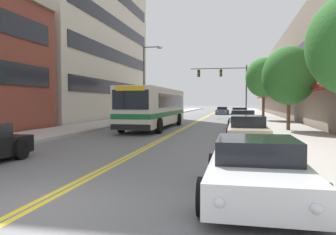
{
  "coord_description": "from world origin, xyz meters",
  "views": [
    {
      "loc": [
        3.8,
        -5.48,
        2.01
      ],
      "look_at": [
        -1.48,
        20.24,
        0.75
      ],
      "focal_mm": 35.0,
      "sensor_mm": 36.0,
      "label": 1
    }
  ],
  "objects_px": {
    "street_tree_right_mid": "(289,76)",
    "car_dark_grey_parked_right_far": "(240,114)",
    "traffic_signal_mast": "(227,80)",
    "street_lamp_left_far": "(147,77)",
    "car_white_parked_right_foreground": "(257,170)",
    "car_charcoal_parked_left_mid": "(163,114)",
    "car_slate_blue_moving_lead": "(222,111)",
    "car_champagne_parked_right_end": "(248,131)",
    "street_tree_right_far": "(264,77)",
    "city_bus": "(156,106)",
    "car_silver_parked_right_mid": "(243,120)"
  },
  "relations": [
    {
      "from": "city_bus",
      "to": "car_charcoal_parked_left_mid",
      "type": "distance_m",
      "value": 12.09
    },
    {
      "from": "car_champagne_parked_right_end",
      "to": "street_tree_right_mid",
      "type": "height_order",
      "value": "street_tree_right_mid"
    },
    {
      "from": "traffic_signal_mast",
      "to": "street_lamp_left_far",
      "type": "relative_size",
      "value": 0.96
    },
    {
      "from": "car_slate_blue_moving_lead",
      "to": "street_tree_right_mid",
      "type": "height_order",
      "value": "street_tree_right_mid"
    },
    {
      "from": "car_charcoal_parked_left_mid",
      "to": "car_dark_grey_parked_right_far",
      "type": "xyz_separation_m",
      "value": [
        8.54,
        0.27,
        0.01
      ]
    },
    {
      "from": "car_charcoal_parked_left_mid",
      "to": "car_dark_grey_parked_right_far",
      "type": "distance_m",
      "value": 8.54
    },
    {
      "from": "car_silver_parked_right_mid",
      "to": "street_lamp_left_far",
      "type": "relative_size",
      "value": 0.64
    },
    {
      "from": "car_silver_parked_right_mid",
      "to": "street_lamp_left_far",
      "type": "height_order",
      "value": "street_lamp_left_far"
    },
    {
      "from": "city_bus",
      "to": "street_tree_right_mid",
      "type": "xyz_separation_m",
      "value": [
        9.38,
        -1.95,
        2.01
      ]
    },
    {
      "from": "car_champagne_parked_right_end",
      "to": "street_tree_right_far",
      "type": "xyz_separation_m",
      "value": [
        2.25,
        19.0,
        3.87
      ]
    },
    {
      "from": "car_charcoal_parked_left_mid",
      "to": "street_tree_right_mid",
      "type": "xyz_separation_m",
      "value": [
        11.46,
        -13.81,
        3.06
      ]
    },
    {
      "from": "car_silver_parked_right_mid",
      "to": "car_slate_blue_moving_lead",
      "type": "height_order",
      "value": "car_silver_parked_right_mid"
    },
    {
      "from": "traffic_signal_mast",
      "to": "street_tree_right_far",
      "type": "height_order",
      "value": "traffic_signal_mast"
    },
    {
      "from": "car_slate_blue_moving_lead",
      "to": "street_lamp_left_far",
      "type": "bearing_deg",
      "value": -107.68
    },
    {
      "from": "car_silver_parked_right_mid",
      "to": "car_dark_grey_parked_right_far",
      "type": "xyz_separation_m",
      "value": [
        -0.09,
        10.78,
        0.0
      ]
    },
    {
      "from": "car_charcoal_parked_left_mid",
      "to": "street_tree_right_far",
      "type": "distance_m",
      "value": 11.64
    },
    {
      "from": "city_bus",
      "to": "street_tree_right_mid",
      "type": "bearing_deg",
      "value": -11.76
    },
    {
      "from": "car_charcoal_parked_left_mid",
      "to": "car_white_parked_right_foreground",
      "type": "relative_size",
      "value": 1.08
    },
    {
      "from": "car_charcoal_parked_left_mid",
      "to": "car_dark_grey_parked_right_far",
      "type": "height_order",
      "value": "car_dark_grey_parked_right_far"
    },
    {
      "from": "car_white_parked_right_foreground",
      "to": "street_tree_right_mid",
      "type": "relative_size",
      "value": 0.82
    },
    {
      "from": "car_dark_grey_parked_right_far",
      "to": "car_champagne_parked_right_end",
      "type": "relative_size",
      "value": 1.0
    },
    {
      "from": "car_white_parked_right_foreground",
      "to": "car_dark_grey_parked_right_far",
      "type": "distance_m",
      "value": 29.46
    },
    {
      "from": "car_charcoal_parked_left_mid",
      "to": "car_dark_grey_parked_right_far",
      "type": "bearing_deg",
      "value": 1.82
    },
    {
      "from": "traffic_signal_mast",
      "to": "street_tree_right_mid",
      "type": "xyz_separation_m",
      "value": [
        4.49,
        -21.14,
        -1.14
      ]
    },
    {
      "from": "traffic_signal_mast",
      "to": "street_tree_right_far",
      "type": "bearing_deg",
      "value": -65.84
    },
    {
      "from": "car_silver_parked_right_mid",
      "to": "street_tree_right_far",
      "type": "relative_size",
      "value": 0.77
    },
    {
      "from": "car_charcoal_parked_left_mid",
      "to": "car_slate_blue_moving_lead",
      "type": "distance_m",
      "value": 18.33
    },
    {
      "from": "car_champagne_parked_right_end",
      "to": "street_tree_right_far",
      "type": "distance_m",
      "value": 19.52
    },
    {
      "from": "car_slate_blue_moving_lead",
      "to": "street_tree_right_far",
      "type": "relative_size",
      "value": 0.73
    },
    {
      "from": "car_white_parked_right_foreground",
      "to": "car_dark_grey_parked_right_far",
      "type": "relative_size",
      "value": 0.94
    },
    {
      "from": "car_white_parked_right_foreground",
      "to": "car_charcoal_parked_left_mid",
      "type": "bearing_deg",
      "value": 106.26
    },
    {
      "from": "car_silver_parked_right_mid",
      "to": "street_lamp_left_far",
      "type": "distance_m",
      "value": 12.06
    },
    {
      "from": "street_tree_right_mid",
      "to": "car_dark_grey_parked_right_far",
      "type": "bearing_deg",
      "value": 101.73
    },
    {
      "from": "car_silver_parked_right_mid",
      "to": "car_dark_grey_parked_right_far",
      "type": "distance_m",
      "value": 10.78
    },
    {
      "from": "car_charcoal_parked_left_mid",
      "to": "city_bus",
      "type": "bearing_deg",
      "value": -80.06
    },
    {
      "from": "car_charcoal_parked_left_mid",
      "to": "street_tree_right_mid",
      "type": "distance_m",
      "value": 18.21
    },
    {
      "from": "car_charcoal_parked_left_mid",
      "to": "traffic_signal_mast",
      "type": "bearing_deg",
      "value": 46.43
    },
    {
      "from": "city_bus",
      "to": "car_charcoal_parked_left_mid",
      "type": "height_order",
      "value": "city_bus"
    },
    {
      "from": "street_lamp_left_far",
      "to": "car_champagne_parked_right_end",
      "type": "bearing_deg",
      "value": -60.11
    },
    {
      "from": "traffic_signal_mast",
      "to": "street_tree_right_mid",
      "type": "bearing_deg",
      "value": -78.0
    },
    {
      "from": "city_bus",
      "to": "car_champagne_parked_right_end",
      "type": "bearing_deg",
      "value": -52.51
    },
    {
      "from": "car_dark_grey_parked_right_far",
      "to": "car_charcoal_parked_left_mid",
      "type": "bearing_deg",
      "value": -178.18
    },
    {
      "from": "street_tree_right_mid",
      "to": "street_tree_right_far",
      "type": "distance_m",
      "value": 12.44
    },
    {
      "from": "car_white_parked_right_foreground",
      "to": "car_silver_parked_right_mid",
      "type": "relative_size",
      "value": 0.9
    },
    {
      "from": "car_white_parked_right_foreground",
      "to": "car_champagne_parked_right_end",
      "type": "xyz_separation_m",
      "value": [
        0.13,
        8.77,
        0.04
      ]
    },
    {
      "from": "car_slate_blue_moving_lead",
      "to": "street_tree_right_far",
      "type": "distance_m",
      "value": 19.74
    },
    {
      "from": "city_bus",
      "to": "car_slate_blue_moving_lead",
      "type": "distance_m",
      "value": 29.46
    },
    {
      "from": "city_bus",
      "to": "car_silver_parked_right_mid",
      "type": "distance_m",
      "value": 6.77
    },
    {
      "from": "car_slate_blue_moving_lead",
      "to": "car_champagne_parked_right_end",
      "type": "bearing_deg",
      "value": -86.04
    },
    {
      "from": "car_white_parked_right_foreground",
      "to": "traffic_signal_mast",
      "type": "bearing_deg",
      "value": 92.42
    }
  ]
}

